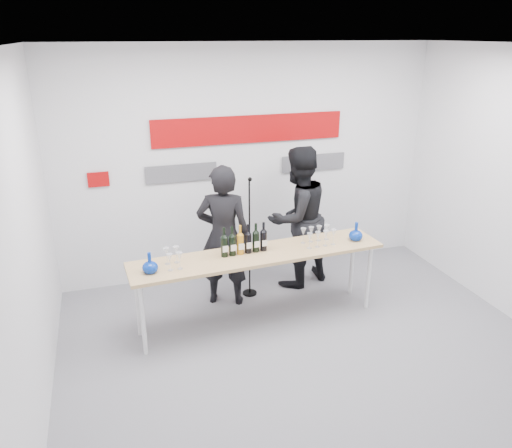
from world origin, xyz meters
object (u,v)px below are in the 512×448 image
object	(u,v)px
presenter_left	(224,236)
tasting_table	(259,258)
presenter_right	(297,217)
mic_stand	(250,260)

from	to	relation	value
presenter_left	tasting_table	bearing A→B (deg)	136.05
presenter_right	mic_stand	xyz separation A→B (m)	(-0.67, -0.13, -0.44)
mic_stand	presenter_left	bearing A→B (deg)	-170.64
mic_stand	tasting_table	bearing A→B (deg)	-100.89
tasting_table	presenter_right	world-z (taller)	presenter_right
presenter_left	presenter_right	xyz separation A→B (m)	(1.01, 0.21, 0.05)
presenter_right	mic_stand	size ratio (longest dim) A/B	1.19
presenter_left	presenter_right	size ratio (longest dim) A/B	0.95
tasting_table	mic_stand	xyz separation A→B (m)	(0.08, 0.63, -0.31)
presenter_left	mic_stand	size ratio (longest dim) A/B	1.12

